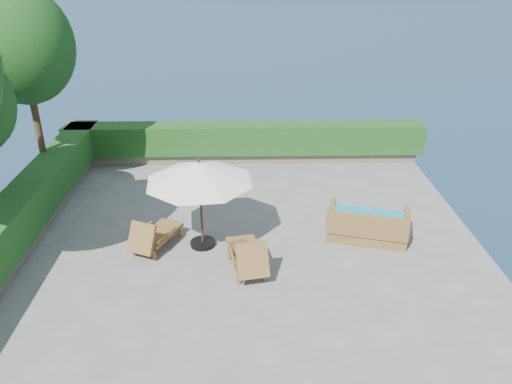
{
  "coord_description": "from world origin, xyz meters",
  "views": [
    {
      "loc": [
        0.04,
        -10.81,
        6.75
      ],
      "look_at": [
        0.3,
        0.8,
        1.1
      ],
      "focal_mm": 35.0,
      "sensor_mm": 36.0,
      "label": 1
    }
  ],
  "objects_px": {
    "side_table": "(240,248)",
    "wicker_loveseat": "(367,226)",
    "lounge_left": "(154,235)",
    "patio_umbrella": "(199,173)",
    "lounge_right": "(247,255)"
  },
  "relations": [
    {
      "from": "lounge_right",
      "to": "side_table",
      "type": "height_order",
      "value": "lounge_right"
    },
    {
      "from": "lounge_left",
      "to": "wicker_loveseat",
      "type": "relative_size",
      "value": 0.78
    },
    {
      "from": "lounge_left",
      "to": "side_table",
      "type": "xyz_separation_m",
      "value": [
        2.13,
        -0.65,
        0.0
      ]
    },
    {
      "from": "lounge_left",
      "to": "lounge_right",
      "type": "height_order",
      "value": "lounge_right"
    },
    {
      "from": "lounge_right",
      "to": "wicker_loveseat",
      "type": "relative_size",
      "value": 0.83
    },
    {
      "from": "side_table",
      "to": "lounge_right",
      "type": "bearing_deg",
      "value": -61.99
    },
    {
      "from": "patio_umbrella",
      "to": "wicker_loveseat",
      "type": "distance_m",
      "value": 4.51
    },
    {
      "from": "wicker_loveseat",
      "to": "lounge_left",
      "type": "bearing_deg",
      "value": -160.91
    },
    {
      "from": "patio_umbrella",
      "to": "lounge_right",
      "type": "relative_size",
      "value": 1.78
    },
    {
      "from": "patio_umbrella",
      "to": "lounge_right",
      "type": "distance_m",
      "value": 2.25
    },
    {
      "from": "patio_umbrella",
      "to": "side_table",
      "type": "height_order",
      "value": "patio_umbrella"
    },
    {
      "from": "lounge_right",
      "to": "patio_umbrella",
      "type": "bearing_deg",
      "value": 123.4
    },
    {
      "from": "patio_umbrella",
      "to": "lounge_left",
      "type": "relative_size",
      "value": 1.88
    },
    {
      "from": "patio_umbrella",
      "to": "lounge_left",
      "type": "height_order",
      "value": "patio_umbrella"
    },
    {
      "from": "side_table",
      "to": "wicker_loveseat",
      "type": "distance_m",
      "value": 3.4
    }
  ]
}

